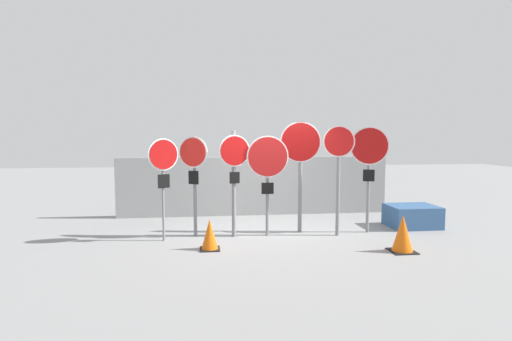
% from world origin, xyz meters
% --- Properties ---
extents(ground_plane, '(40.00, 40.00, 0.00)m').
position_xyz_m(ground_plane, '(0.00, 0.00, 0.00)').
color(ground_plane, gray).
extents(fence_back, '(7.51, 0.12, 1.61)m').
position_xyz_m(fence_back, '(0.00, 2.21, 0.81)').
color(fence_back, gray).
rests_on(fence_back, ground).
extents(stop_sign_0, '(0.59, 0.36, 2.15)m').
position_xyz_m(stop_sign_0, '(-2.22, -0.33, 1.63)').
color(stop_sign_0, slate).
rests_on(stop_sign_0, ground).
extents(stop_sign_1, '(0.62, 0.32, 2.20)m').
position_xyz_m(stop_sign_1, '(-1.61, 0.00, 1.56)').
color(stop_sign_1, slate).
rests_on(stop_sign_1, ground).
extents(stop_sign_2, '(0.67, 0.21, 2.32)m').
position_xyz_m(stop_sign_2, '(-0.74, -0.16, 1.54)').
color(stop_sign_2, slate).
rests_on(stop_sign_2, ground).
extents(stop_sign_3, '(0.91, 0.14, 2.21)m').
position_xyz_m(stop_sign_3, '(-0.01, -0.17, 1.59)').
color(stop_sign_3, slate).
rests_on(stop_sign_3, ground).
extents(stop_sign_4, '(0.90, 0.25, 2.52)m').
position_xyz_m(stop_sign_4, '(0.78, 0.12, 1.79)').
color(stop_sign_4, slate).
rests_on(stop_sign_4, ground).
extents(stop_sign_5, '(0.67, 0.21, 2.43)m').
position_xyz_m(stop_sign_5, '(1.52, -0.33, 1.70)').
color(stop_sign_5, slate).
rests_on(stop_sign_5, ground).
extents(stop_sign_6, '(0.83, 0.28, 2.41)m').
position_xyz_m(stop_sign_6, '(2.30, -0.13, 1.74)').
color(stop_sign_6, slate).
rests_on(stop_sign_6, ground).
extents(traffic_cone_0, '(0.38, 0.38, 0.60)m').
position_xyz_m(traffic_cone_0, '(-1.28, -1.06, 0.30)').
color(traffic_cone_0, black).
rests_on(traffic_cone_0, ground).
extents(traffic_cone_1, '(0.47, 0.47, 0.71)m').
position_xyz_m(traffic_cone_1, '(2.36, -1.65, 0.35)').
color(traffic_cone_1, black).
rests_on(traffic_cone_1, ground).
extents(storage_crate, '(1.14, 0.92, 0.52)m').
position_xyz_m(storage_crate, '(3.61, 0.30, 0.26)').
color(storage_crate, '#335684').
rests_on(storage_crate, ground).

